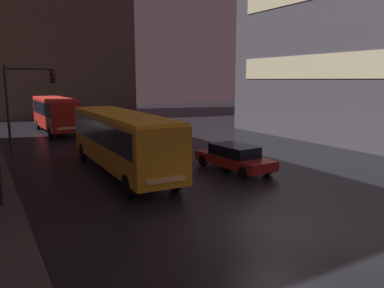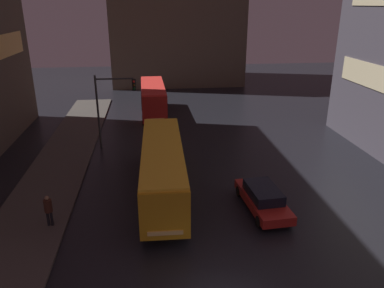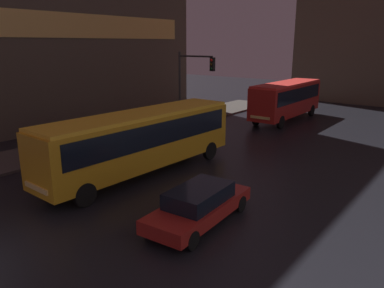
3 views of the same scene
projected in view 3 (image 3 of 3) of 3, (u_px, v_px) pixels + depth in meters
The scene contains 6 objects.
sidewalk_left at pixel (64, 148), 23.31m from camera, with size 4.00×48.00×0.15m.
bus_near at pixel (142, 137), 18.41m from camera, with size 2.67×11.23×3.14m.
bus_far at pixel (287, 97), 31.59m from camera, with size 2.51×9.46×3.21m.
car_taxi at pixel (199, 204), 13.62m from camera, with size 2.16×4.91×1.37m.
pedestrian_mid at pixel (23, 145), 19.90m from camera, with size 0.54×0.54×1.70m.
traffic_light_main at pixel (191, 79), 26.40m from camera, with size 3.11×0.35×5.82m.
Camera 3 is at (11.20, -2.63, 6.39)m, focal length 35.00 mm.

